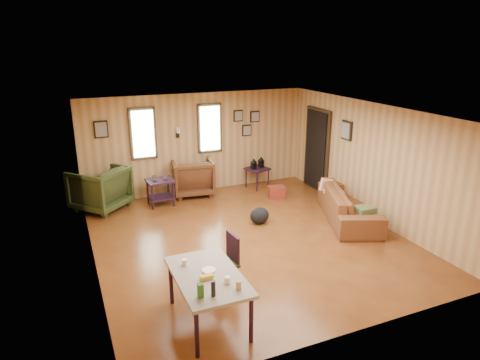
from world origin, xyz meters
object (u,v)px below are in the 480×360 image
object	(u,v)px
recliner_green	(100,186)
dining_table	(208,280)
recliner_brown	(192,175)
end_table	(160,188)
side_table	(257,167)
sofa	(349,199)

from	to	relation	value
recliner_green	dining_table	world-z (taller)	recliner_green
recliner_brown	recliner_green	distance (m)	2.15
recliner_brown	end_table	xyz separation A→B (m)	(-0.88, -0.41, -0.08)
end_table	side_table	size ratio (longest dim) A/B	0.92
end_table	dining_table	distance (m)	4.46
end_table	dining_table	xyz separation A→B (m)	(-0.40, -4.44, 0.23)
side_table	end_table	bearing A→B (deg)	-174.74
sofa	side_table	xyz separation A→B (m)	(-0.90, 2.56, 0.10)
sofa	end_table	size ratio (longest dim) A/B	3.07
side_table	sofa	bearing A→B (deg)	-70.66
recliner_brown	dining_table	distance (m)	5.02
dining_table	end_table	bearing A→B (deg)	84.94
sofa	side_table	size ratio (longest dim) A/B	2.83
recliner_green	sofa	bearing A→B (deg)	108.36
sofa	recliner_green	distance (m)	5.37
end_table	sofa	bearing A→B (deg)	-34.21
sofa	recliner_brown	xyz separation A→B (m)	(-2.54, 2.74, 0.05)
recliner_brown	side_table	distance (m)	1.66
recliner_brown	end_table	world-z (taller)	recliner_brown
recliner_brown	dining_table	size ratio (longest dim) A/B	0.71
end_table	side_table	distance (m)	2.54
sofa	dining_table	distance (m)	4.37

